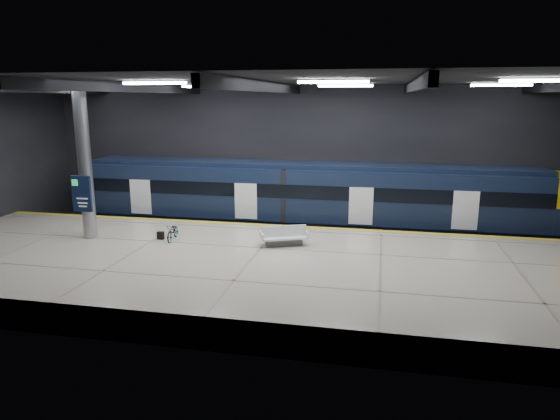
# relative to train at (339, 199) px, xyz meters

# --- Properties ---
(ground) EXTENTS (30.00, 30.00, 0.00)m
(ground) POSITION_rel_train_xyz_m (-2.73, -5.50, -2.06)
(ground) COLOR black
(ground) RESTS_ON ground
(room_shell) EXTENTS (30.10, 16.10, 8.05)m
(room_shell) POSITION_rel_train_xyz_m (-2.73, -5.49, 3.66)
(room_shell) COLOR black
(room_shell) RESTS_ON ground
(platform) EXTENTS (30.00, 11.00, 1.10)m
(platform) POSITION_rel_train_xyz_m (-2.73, -8.00, -1.51)
(platform) COLOR #B7AB9B
(platform) RESTS_ON ground
(safety_strip) EXTENTS (30.00, 0.40, 0.01)m
(safety_strip) POSITION_rel_train_xyz_m (-2.73, -2.75, -0.95)
(safety_strip) COLOR gold
(safety_strip) RESTS_ON platform
(rails) EXTENTS (30.00, 1.52, 0.16)m
(rails) POSITION_rel_train_xyz_m (-2.73, 0.00, -1.98)
(rails) COLOR gray
(rails) RESTS_ON ground
(train) EXTENTS (29.40, 2.84, 3.79)m
(train) POSITION_rel_train_xyz_m (0.00, 0.00, 0.00)
(train) COLOR black
(train) RESTS_ON ground
(bench) EXTENTS (2.15, 1.53, 0.88)m
(bench) POSITION_rel_train_xyz_m (-1.85, -5.99, -0.65)
(bench) COLOR #595B60
(bench) RESTS_ON platform
(bicycle) EXTENTS (0.68, 1.52, 0.77)m
(bicycle) POSITION_rel_train_xyz_m (-6.86, -6.16, -0.57)
(bicycle) COLOR #99999E
(bicycle) RESTS_ON platform
(pannier_bag) EXTENTS (0.31, 0.19, 0.35)m
(pannier_bag) POSITION_rel_train_xyz_m (-7.46, -6.16, -0.78)
(pannier_bag) COLOR black
(pannier_bag) RESTS_ON platform
(info_column) EXTENTS (0.90, 0.78, 6.90)m
(info_column) POSITION_rel_train_xyz_m (-10.73, -6.52, 2.40)
(info_column) COLOR #9EA0A5
(info_column) RESTS_ON platform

